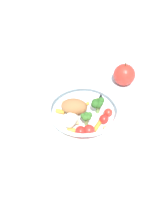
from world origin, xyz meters
name	(u,v)px	position (x,y,z in m)	size (l,w,h in m)	color
ground_plane	(81,116)	(0.00, 0.00, 0.00)	(2.40, 2.40, 0.00)	silver
food_container	(82,113)	(-0.01, 0.00, 0.03)	(0.20, 0.20, 0.06)	white
loose_apple	(124,75)	(0.13, -0.15, 0.04)	(0.07, 0.07, 0.08)	red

